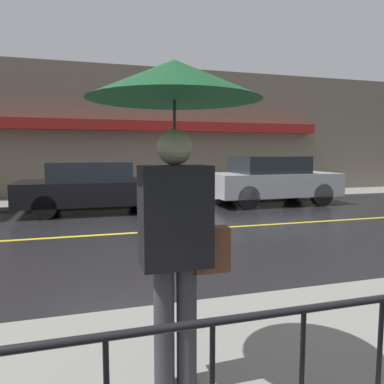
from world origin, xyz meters
The scene contains 9 objects.
ground_plane centered at (0.00, 0.00, 0.00)m, with size 80.00×80.00×0.00m, color black.
sidewalk_near centered at (0.00, -5.24, 0.05)m, with size 28.00×2.52×0.10m.
sidewalk_far centered at (0.00, 5.03, 0.05)m, with size 28.00×2.11×0.10m.
lane_marking centered at (0.00, 0.00, 0.00)m, with size 25.20×0.12×0.01m.
building_storefront centered at (0.00, 6.21, 2.39)m, with size 28.00×0.85×4.75m.
railing_foreground centered at (0.00, -6.25, 0.67)m, with size 12.00×0.04×0.89m.
pedestrian centered at (-0.13, -5.32, 1.80)m, with size 1.09×1.09×2.13m.
car_black centered at (-0.35, 3.05, 0.71)m, with size 4.15×1.91×1.41m.
car_silver centered at (5.15, 3.05, 0.79)m, with size 4.04×1.83×1.54m.
Camera 1 is at (-0.72, -7.62, 1.66)m, focal length 35.00 mm.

